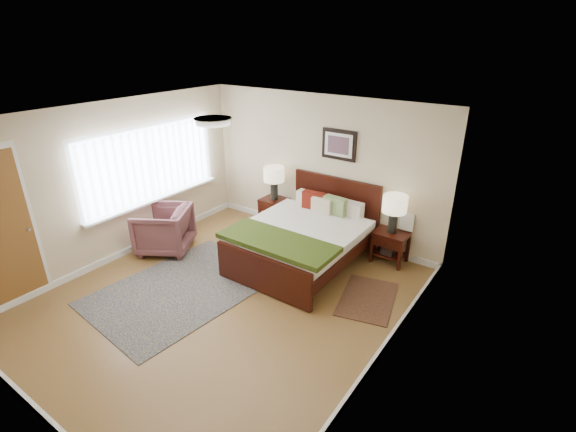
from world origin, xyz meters
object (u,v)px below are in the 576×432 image
object	(u,v)px
nightstand_left	(274,205)
armchair	(164,229)
lamp_right	(395,207)
rug_persian	(182,289)
nightstand_right	(390,244)
lamp_left	(274,177)
bed	(304,233)

from	to	relation	value
nightstand_left	armchair	bearing A→B (deg)	-118.44
lamp_right	rug_persian	distance (m)	3.40
armchair	rug_persian	xyz separation A→B (m)	(1.13, -0.66, -0.38)
nightstand_right	armchair	size ratio (longest dim) A/B	0.63
lamp_left	nightstand_left	bearing A→B (deg)	-90.00
lamp_right	bed	bearing A→B (deg)	-143.89
lamp_right	lamp_left	bearing A→B (deg)	180.00
bed	nightstand_left	bearing A→B (deg)	146.09
lamp_right	armchair	bearing A→B (deg)	-151.10
bed	armchair	bearing A→B (deg)	-155.32
nightstand_left	armchair	distance (m)	2.03
nightstand_left	bed	bearing A→B (deg)	-33.91
nightstand_right	lamp_left	size ratio (longest dim) A/B	0.87
nightstand_left	lamp_right	distance (m)	2.36
armchair	nightstand_left	bearing A→B (deg)	121.02
lamp_left	armchair	distance (m)	2.14
nightstand_right	lamp_left	bearing A→B (deg)	179.69
nightstand_right	armchair	xyz separation A→B (m)	(-3.27, -1.79, 0.06)
bed	rug_persian	distance (m)	2.01
lamp_right	rug_persian	bearing A→B (deg)	-130.90
bed	nightstand_right	size ratio (longest dim) A/B	4.02
rug_persian	bed	bearing A→B (deg)	63.79
armchair	rug_persian	size ratio (longest dim) A/B	0.34
nightstand_right	armchair	bearing A→B (deg)	-151.27
nightstand_right	lamp_left	distance (m)	2.40
nightstand_left	lamp_right	xyz separation A→B (m)	(2.30, 0.02, 0.52)
nightstand_left	rug_persian	size ratio (longest dim) A/B	0.23
rug_persian	lamp_right	bearing A→B (deg)	54.55
nightstand_right	bed	bearing A→B (deg)	-144.31
lamp_right	nightstand_right	bearing A→B (deg)	-90.00
bed	nightstand_right	xyz separation A→B (m)	(1.12, 0.80, -0.20)
nightstand_right	rug_persian	world-z (taller)	nightstand_right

